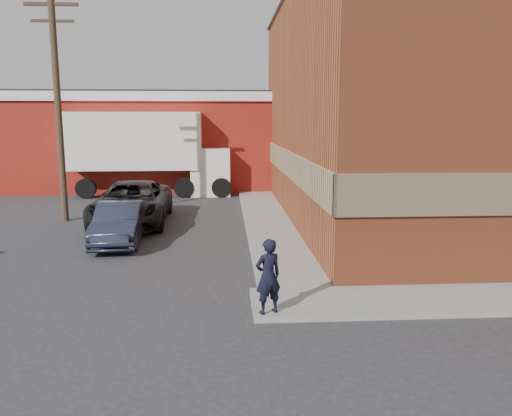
# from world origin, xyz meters

# --- Properties ---
(ground) EXTENTS (90.00, 90.00, 0.00)m
(ground) POSITION_xyz_m (0.00, 0.00, 0.00)
(ground) COLOR #28282B
(ground) RESTS_ON ground
(brick_building) EXTENTS (14.25, 18.25, 9.36)m
(brick_building) POSITION_xyz_m (8.50, 9.00, 4.68)
(brick_building) COLOR #AC4D2C
(brick_building) RESTS_ON ground
(sidewalk_west) EXTENTS (1.80, 18.00, 0.12)m
(sidewalk_west) POSITION_xyz_m (0.60, 9.00, 0.06)
(sidewalk_west) COLOR gray
(sidewalk_west) RESTS_ON ground
(warehouse) EXTENTS (16.30, 8.30, 5.60)m
(warehouse) POSITION_xyz_m (-6.00, 20.00, 2.81)
(warehouse) COLOR maroon
(warehouse) RESTS_ON ground
(utility_pole) EXTENTS (2.00, 0.26, 9.00)m
(utility_pole) POSITION_xyz_m (-7.50, 9.00, 4.75)
(utility_pole) COLOR #483824
(utility_pole) RESTS_ON ground
(man) EXTENTS (0.67, 0.56, 1.56)m
(man) POSITION_xyz_m (-0.20, -1.55, 0.90)
(man) COLOR black
(man) RESTS_ON sidewalk_south
(sedan) EXTENTS (1.63, 4.09, 1.32)m
(sedan) POSITION_xyz_m (-4.54, 5.14, 0.66)
(sedan) COLOR #2B3247
(sedan) RESTS_ON ground
(suv_a) EXTENTS (2.86, 5.95, 1.63)m
(suv_a) POSITION_xyz_m (-4.68, 8.24, 0.82)
(suv_a) COLOR black
(suv_a) RESTS_ON ground
(box_truck) EXTENTS (8.96, 2.80, 4.42)m
(box_truck) POSITION_xyz_m (-4.85, 15.99, 2.55)
(box_truck) COLOR white
(box_truck) RESTS_ON ground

